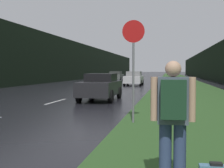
# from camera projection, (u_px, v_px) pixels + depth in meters

# --- Properties ---
(grass_verge) EXTENTS (6.00, 240.00, 0.02)m
(grass_verge) POSITION_uv_depth(u_px,v_px,m) (180.00, 82.00, 41.58)
(grass_verge) COLOR #2D5123
(grass_verge) RESTS_ON ground_plane
(lane_stripe_c) EXTENTS (0.12, 3.00, 0.01)m
(lane_stripe_c) POSITION_uv_depth(u_px,v_px,m) (56.00, 101.00, 16.30)
(lane_stripe_c) COLOR silver
(lane_stripe_c) RESTS_ON ground_plane
(lane_stripe_d) EXTENTS (0.12, 3.00, 0.01)m
(lane_stripe_d) POSITION_uv_depth(u_px,v_px,m) (89.00, 92.00, 23.18)
(lane_stripe_d) COLOR silver
(lane_stripe_d) RESTS_ON ground_plane
(treeline_far_side) EXTENTS (2.00, 140.00, 6.36)m
(treeline_far_side) POSITION_uv_depth(u_px,v_px,m) (75.00, 61.00, 54.39)
(treeline_far_side) COLOR black
(treeline_far_side) RESTS_ON ground_plane
(treeline_near_side) EXTENTS (2.00, 140.00, 5.34)m
(treeline_near_side) POSITION_uv_depth(u_px,v_px,m) (216.00, 64.00, 50.23)
(treeline_near_side) COLOR black
(treeline_near_side) RESTS_ON ground_plane
(stop_sign) EXTENTS (0.69, 0.07, 3.17)m
(stop_sign) POSITION_uv_depth(u_px,v_px,m) (133.00, 61.00, 9.57)
(stop_sign) COLOR slate
(stop_sign) RESTS_ON ground_plane
(hitchhiker_with_backpack) EXTENTS (0.62, 0.42, 1.77)m
(hitchhiker_with_backpack) POSITION_uv_depth(u_px,v_px,m) (173.00, 116.00, 4.28)
(hitchhiker_with_backpack) COLOR navy
(hitchhiker_with_backpack) RESTS_ON ground_plane
(car_passing_near) EXTENTS (1.84, 4.35, 1.46)m
(car_passing_near) POSITION_uv_depth(u_px,v_px,m) (101.00, 87.00, 16.98)
(car_passing_near) COLOR black
(car_passing_near) RESTS_ON ground_plane
(car_passing_far) EXTENTS (1.87, 4.29, 1.50)m
(car_passing_far) POSITION_uv_depth(u_px,v_px,m) (134.00, 78.00, 33.45)
(car_passing_far) COLOR #BCBCBC
(car_passing_far) RESTS_ON ground_plane
(car_oncoming) EXTENTS (2.00, 4.47, 1.47)m
(car_oncoming) POSITION_uv_depth(u_px,v_px,m) (116.00, 76.00, 47.97)
(car_oncoming) COLOR #4C514C
(car_oncoming) RESTS_ON ground_plane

